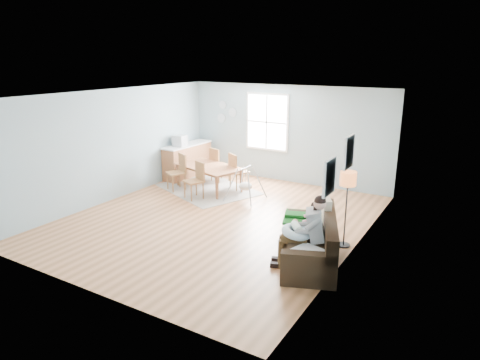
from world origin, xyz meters
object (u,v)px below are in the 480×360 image
Objects in this scene: chair_se at (196,178)px; monitor at (180,141)px; baby_swing at (245,185)px; chair_sw at (179,169)px; toddler at (309,219)px; dining_table at (208,178)px; chair_ne at (236,169)px; floor_lamp at (348,185)px; father at (306,229)px; chair_nw at (218,163)px; counter at (188,160)px; storage_cube at (308,264)px; sofa at (313,245)px.

monitor is at bearing 140.57° from chair_se.
monitor reaches higher than baby_swing.
chair_se is at bearing -22.85° from chair_sw.
baby_swing is (-2.50, 2.07, -0.32)m from toddler.
dining_table is 1.87× the size of chair_ne.
floor_lamp is 4.06× the size of monitor.
father is at bearing -44.09° from baby_swing.
floor_lamp reaches higher than monitor.
floor_lamp reaches higher than chair_nw.
toddler is at bearing -31.42° from counter.
chair_sw is 2.72× the size of monitor.
toddler reaches higher than chair_se.
monitor is at bearing 146.36° from storage_cube.
toddler is at bearing 111.57° from storage_cube.
chair_nw reaches higher than chair_se.
floor_lamp is (0.30, 0.85, 0.91)m from sofa.
father is 0.73× the size of counter.
dining_table is at bearing 103.57° from chair_se.
dining_table is 5.13× the size of monitor.
father is 1.33× the size of chair_sw.
storage_cube is 5.52m from chair_sw.
baby_swing is (0.66, -0.65, -0.19)m from chair_ne.
sofa is 1.28m from floor_lamp.
monitor is (-5.39, 3.59, 0.87)m from storage_cube.
chair_nw is at bearing 137.89° from storage_cube.
chair_ne reaches higher than chair_sw.
chair_ne is 0.95m from baby_swing.
dining_table is 1.98× the size of chair_se.
floor_lamp is 1.56× the size of chair_se.
toddler is 0.46× the size of counter.
chair_se is at bearing -39.43° from monitor.
floor_lamp is at bearing -28.18° from chair_nw.
monitor is at bearing 151.39° from toddler.
chair_se is (-3.95, 2.40, 0.27)m from storage_cube.
chair_sw is (-4.45, 1.92, -0.14)m from toddler.
floor_lamp is 6.04m from counter.
monitor is at bearing 164.98° from baby_swing.
floor_lamp reaches higher than counter.
counter is at bearing 158.32° from baby_swing.
chair_se is 1.97m from monitor.
sofa reaches higher than dining_table.
counter is (-1.09, 0.03, -0.07)m from chair_nw.
chair_sw is 0.90m from chair_se.
toddler reaches higher than dining_table.
monitor reaches higher than chair_se.
sofa is 4.38m from chair_ne.
baby_swing is (1.48, -0.99, -0.18)m from chair_nw.
chair_se reaches higher than sofa.
monitor is at bearing 148.12° from father.
chair_sw is (-4.59, 2.07, 0.26)m from sofa.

